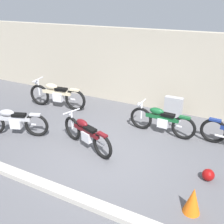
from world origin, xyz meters
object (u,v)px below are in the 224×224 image
Objects in this scene: stone_marker at (173,109)px; motorcycle_cream at (56,95)px; motorcycle_silver at (14,121)px; motorcycle_green at (161,120)px; motorcycle_maroon at (86,134)px; traffic_cone at (193,200)px; helmet at (208,175)px.

stone_marker is 4.09m from motorcycle_cream.
motorcycle_silver is at bearing 87.98° from motorcycle_cream.
stone_marker is 0.35× the size of motorcycle_cream.
motorcycle_green is at bearing -172.48° from motorcycle_silver.
stone_marker is 3.14m from motorcycle_maroon.
traffic_cone is 5.19m from motorcycle_silver.
helmet is at bearing -158.62° from motorcycle_maroon.
stone_marker is 2.96× the size of helmet.
stone_marker is at bearing -161.89° from motorcycle_silver.
traffic_cone is at bearing -69.97° from stone_marker.
motorcycle_silver is (-2.21, -0.36, 0.01)m from motorcycle_maroon.
helmet is 0.12× the size of motorcycle_cream.
motorcycle_cream is at bearing -17.34° from motorcycle_maroon.
motorcycle_green is 4.23m from motorcycle_silver.
helmet is 2.23m from motorcycle_green.
traffic_cone is at bearing 144.83° from motorcycle_cream.
traffic_cone is at bearing 151.92° from motorcycle_silver.
motorcycle_cream reaches higher than stone_marker.
helmet is at bearing 83.04° from traffic_cone.
motorcycle_maroon reaches higher than stone_marker.
motorcycle_maroon is 0.98× the size of motorcycle_silver.
motorcycle_green is (-0.07, -1.06, 0.03)m from stone_marker.
traffic_cone is at bearing -96.96° from helmet.
motorcycle_maroon is at bearing -178.36° from helmet.
motorcycle_cream reaches higher than helmet.
motorcycle_maroon is at bearing -120.28° from stone_marker.
motorcycle_maroon is 3.02m from motorcycle_cream.
motorcycle_silver is at bearing -141.05° from stone_marker.
motorcycle_green is at bearing -93.96° from stone_marker.
motorcycle_silver reaches higher than motorcycle_maroon.
traffic_cone is 0.29× the size of motorcycle_silver.
motorcycle_cream is (-5.48, 1.73, 0.35)m from helmet.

